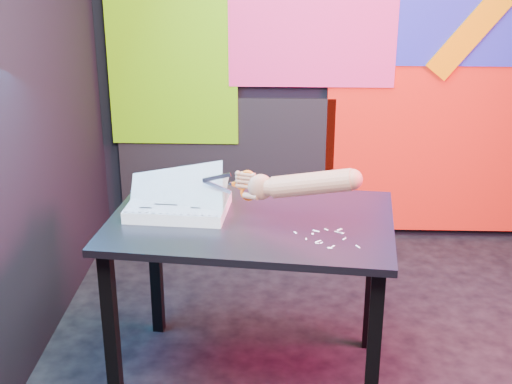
{
  "coord_description": "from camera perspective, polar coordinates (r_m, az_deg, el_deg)",
  "views": [
    {
      "loc": [
        -0.42,
        -2.61,
        1.87
      ],
      "look_at": [
        -0.51,
        -0.04,
        0.87
      ],
      "focal_mm": 50.0,
      "sensor_mm": 36.0,
      "label": 1
    }
  ],
  "objects": [
    {
      "name": "scissors",
      "position": [
        2.79,
        -0.95,
        0.55
      ],
      "size": [
        0.22,
        0.07,
        0.13
      ],
      "rotation": [
        0.0,
        0.0,
        -0.28
      ],
      "color": "#9EA0BB",
      "rests_on": "printout_stack"
    },
    {
      "name": "hand_forearm",
      "position": [
        2.71,
        3.78,
        0.64
      ],
      "size": [
        0.47,
        0.18,
        0.17
      ],
      "rotation": [
        0.0,
        0.0,
        -0.28
      ],
      "color": "#B87549",
      "rests_on": "work_table"
    },
    {
      "name": "paper_clippings",
      "position": [
        2.68,
        5.81,
        -3.56
      ],
      "size": [
        0.24,
        0.18,
        0.0
      ],
      "color": "white",
      "rests_on": "work_table"
    },
    {
      "name": "printout_stack",
      "position": [
        2.89,
        -6.22,
        -1.13
      ],
      "size": [
        0.41,
        0.32,
        0.21
      ],
      "rotation": [
        0.0,
        0.0,
        -0.08
      ],
      "color": "white",
      "rests_on": "work_table"
    },
    {
      "name": "work_table",
      "position": [
        2.87,
        -0.39,
        -3.93
      ],
      "size": [
        1.19,
        0.86,
        0.75
      ],
      "rotation": [
        0.0,
        0.0,
        -0.11
      ],
      "color": "black",
      "rests_on": "ground"
    },
    {
      "name": "room",
      "position": [
        2.7,
        11.18,
        9.7
      ],
      "size": [
        3.01,
        3.01,
        2.71
      ],
      "color": "black",
      "rests_on": "ground"
    },
    {
      "name": "backdrop",
      "position": [
        4.21,
        8.69,
        8.41
      ],
      "size": [
        2.88,
        0.05,
        2.08
      ],
      "color": "red",
      "rests_on": "ground"
    }
  ]
}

